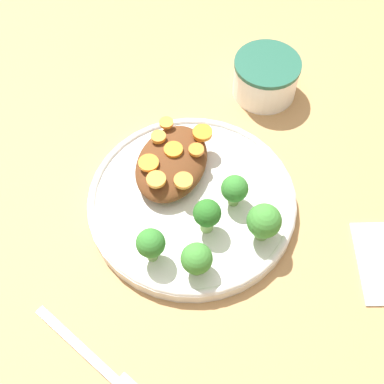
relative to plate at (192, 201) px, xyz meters
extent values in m
plane|color=tan|center=(0.00, 0.00, -0.01)|extent=(4.00, 4.00, 0.00)
cylinder|color=silver|center=(0.00, 0.00, 0.00)|extent=(0.26, 0.26, 0.02)
torus|color=silver|center=(0.00, 0.00, 0.01)|extent=(0.26, 0.26, 0.01)
cylinder|color=white|center=(-0.22, 0.04, 0.02)|extent=(0.09, 0.09, 0.06)
cylinder|color=#235B47|center=(-0.22, 0.04, 0.04)|extent=(0.09, 0.09, 0.01)
cylinder|color=white|center=(-0.22, 0.04, 0.04)|extent=(0.07, 0.07, 0.01)
ellipsoid|color=#5B3319|center=(-0.03, -0.04, 0.02)|extent=(0.12, 0.09, 0.03)
cylinder|color=#759E51|center=(0.02, 0.09, 0.02)|extent=(0.02, 0.02, 0.02)
sphere|color=#3D8433|center=(0.02, 0.09, 0.04)|extent=(0.04, 0.04, 0.04)
cylinder|color=#7FA85B|center=(0.03, 0.03, 0.02)|extent=(0.02, 0.02, 0.03)
sphere|color=#286B23|center=(0.03, 0.03, 0.04)|extent=(0.03, 0.03, 0.03)
cylinder|color=#759E51|center=(-0.01, 0.05, 0.02)|extent=(0.01, 0.01, 0.02)
sphere|color=#337A2D|center=(-0.01, 0.05, 0.04)|extent=(0.03, 0.03, 0.03)
cylinder|color=#759E51|center=(0.09, 0.04, 0.02)|extent=(0.02, 0.02, 0.02)
sphere|color=#3D8433|center=(0.09, 0.04, 0.03)|extent=(0.04, 0.04, 0.04)
cylinder|color=#759E51|center=(0.09, -0.02, 0.02)|extent=(0.01, 0.01, 0.03)
sphere|color=#337A2D|center=(0.09, -0.02, 0.04)|extent=(0.03, 0.03, 0.03)
cylinder|color=orange|center=(-0.08, -0.01, 0.04)|extent=(0.03, 0.03, 0.01)
cylinder|color=orange|center=(-0.05, -0.01, 0.04)|extent=(0.02, 0.02, 0.00)
cylinder|color=orange|center=(-0.01, -0.06, 0.04)|extent=(0.03, 0.03, 0.00)
cylinder|color=orange|center=(-0.04, -0.04, 0.04)|extent=(0.02, 0.02, 0.00)
cylinder|color=orange|center=(-0.08, -0.06, 0.04)|extent=(0.02, 0.02, 0.00)
cylinder|color=orange|center=(0.01, -0.04, 0.04)|extent=(0.02, 0.02, 0.00)
cylinder|color=orange|center=(0.00, -0.01, 0.04)|extent=(0.02, 0.02, 0.00)
cylinder|color=orange|center=(-0.05, -0.06, 0.04)|extent=(0.02, 0.02, 0.01)
cube|color=#B3B3B3|center=(0.21, -0.06, -0.01)|extent=(0.05, 0.12, 0.01)
camera|label=1|loc=(0.33, 0.11, 0.57)|focal=50.00mm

